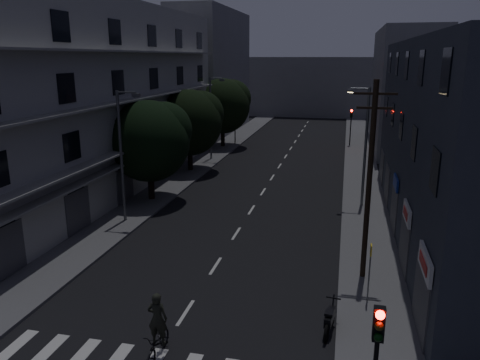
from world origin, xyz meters
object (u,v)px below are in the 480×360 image
at_px(traffic_signal_near, 377,350).
at_px(cyclist, 158,335).
at_px(bus_stop_sign, 370,263).
at_px(motorcycle, 330,320).
at_px(utility_pole, 369,178).

bearing_deg(traffic_signal_near, cyclist, 158.90).
height_order(bus_stop_sign, motorcycle, bus_stop_sign).
bearing_deg(bus_stop_sign, utility_pole, 93.35).
distance_m(traffic_signal_near, cyclist, 7.77).
height_order(utility_pole, motorcycle, utility_pole).
bearing_deg(utility_pole, bus_stop_sign, -86.65).
height_order(traffic_signal_near, motorcycle, traffic_signal_near).
distance_m(traffic_signal_near, motorcycle, 6.16).
xyz_separation_m(utility_pole, motorcycle, (-1.33, -4.80, -4.37)).
bearing_deg(motorcycle, utility_pole, 82.51).
bearing_deg(traffic_signal_near, bus_stop_sign, 88.26).
xyz_separation_m(motorcycle, cyclist, (-5.70, -2.78, 0.31)).
xyz_separation_m(traffic_signal_near, motorcycle, (-1.23, 5.45, -2.60)).
relative_size(bus_stop_sign, cyclist, 1.05).
bearing_deg(motorcycle, bus_stop_sign, 67.01).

